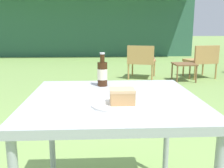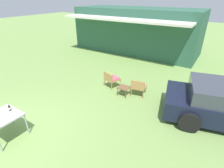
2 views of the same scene
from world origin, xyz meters
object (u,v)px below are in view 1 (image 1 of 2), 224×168
garden_side_table (184,66)px  cola_bottle_near (102,73)px  patio_table (113,109)px  wicker_chair_plain (202,59)px  wicker_chair_cushioned (142,59)px  cake_on_plate (120,99)px

garden_side_table → cola_bottle_near: cola_bottle_near is taller
garden_side_table → patio_table: bearing=-113.3°
wicker_chair_plain → wicker_chair_cushioned: bearing=-11.5°
wicker_chair_cushioned → cake_on_plate: 4.49m
cola_bottle_near → wicker_chair_plain: bearing=60.6°
garden_side_table → wicker_chair_cushioned: bearing=157.2°
cake_on_plate → cola_bottle_near: bearing=99.9°
wicker_chair_cushioned → cola_bottle_near: cola_bottle_near is taller
cake_on_plate → cola_bottle_near: 0.43m
patio_table → cake_on_plate: bearing=-81.0°
wicker_chair_cushioned → wicker_chair_plain: (1.32, -0.02, -0.00)m
patio_table → cake_on_plate: size_ratio=3.83×
wicker_chair_plain → patio_table: 4.76m
wicker_chair_plain → garden_side_table: (-0.49, -0.32, -0.09)m
wicker_chair_cushioned → garden_side_table: size_ratio=1.65×
wicker_chair_cushioned → patio_table: size_ratio=0.80×
cola_bottle_near → garden_side_table: bearing=64.5°
garden_side_table → cola_bottle_near: bearing=-115.5°
wicker_chair_cushioned → cola_bottle_near: bearing=94.4°
wicker_chair_cushioned → patio_table: bearing=95.8°
garden_side_table → cake_on_plate: (-1.66, -4.05, 0.45)m
wicker_chair_cushioned → cola_bottle_near: (-0.91, -3.97, 0.41)m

